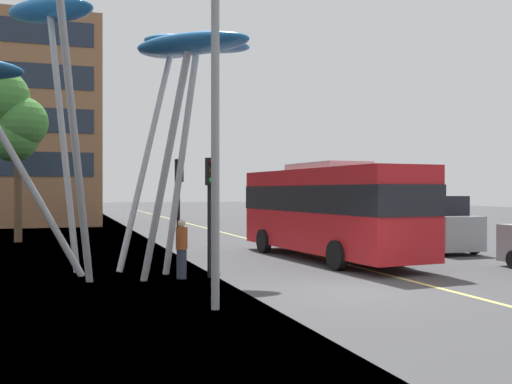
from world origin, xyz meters
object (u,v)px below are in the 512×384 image
(car_parked_far, at_px, (370,221))
(street_lamp, at_px, (228,72))
(traffic_light_kerb_far, at_px, (179,188))
(red_bus, at_px, (327,207))
(car_side_street, at_px, (313,215))
(traffic_light_kerb_near, at_px, (210,191))
(car_parked_mid, at_px, (435,226))
(pedestrian, at_px, (182,249))
(leaf_sculpture, at_px, (105,49))

(car_parked_far, relative_size, street_lamp, 0.55)
(traffic_light_kerb_far, height_order, street_lamp, street_lamp)
(red_bus, relative_size, car_side_street, 2.27)
(car_side_street, bearing_deg, traffic_light_kerb_near, -122.39)
(traffic_light_kerb_near, bearing_deg, car_parked_mid, 21.53)
(traffic_light_kerb_far, distance_m, car_parked_mid, 10.91)
(traffic_light_kerb_far, distance_m, pedestrian, 4.36)
(traffic_light_kerb_far, bearing_deg, red_bus, -9.53)
(red_bus, xyz_separation_m, car_side_street, (5.62, 13.94, -0.91))
(traffic_light_kerb_far, xyz_separation_m, car_parked_far, (10.99, 5.90, -1.67))
(car_parked_mid, distance_m, street_lamp, 14.84)
(red_bus, xyz_separation_m, traffic_light_kerb_far, (-5.37, 0.90, 0.71))
(red_bus, xyz_separation_m, street_lamp, (-5.93, -7.59, 3.15))
(traffic_light_kerb_far, bearing_deg, car_parked_mid, 0.85)
(car_parked_far, relative_size, pedestrian, 2.63)
(traffic_light_kerb_far, distance_m, car_side_street, 17.12)
(red_bus, height_order, car_parked_mid, red_bus)
(leaf_sculpture, bearing_deg, car_parked_mid, 11.89)
(leaf_sculpture, xyz_separation_m, traffic_light_kerb_near, (2.88, -1.35, -4.21))
(street_lamp, bearing_deg, leaf_sculpture, 110.51)
(traffic_light_kerb_near, bearing_deg, red_bus, 31.05)
(pedestrian, bearing_deg, traffic_light_kerb_near, -8.70)
(traffic_light_kerb_far, distance_m, car_parked_far, 12.58)
(traffic_light_kerb_far, height_order, pedestrian, traffic_light_kerb_far)
(red_bus, xyz_separation_m, leaf_sculpture, (-8.10, -1.79, 4.80))
(car_parked_far, bearing_deg, car_side_street, 90.01)
(red_bus, relative_size, traffic_light_kerb_far, 2.77)
(street_lamp, bearing_deg, red_bus, 52.01)
(red_bus, distance_m, street_lamp, 10.14)
(street_lamp, bearing_deg, traffic_light_kerb_far, 86.20)
(car_side_street, height_order, street_lamp, street_lamp)
(car_side_street, bearing_deg, red_bus, -111.96)
(leaf_sculpture, distance_m, traffic_light_kerb_far, 5.61)
(traffic_light_kerb_near, distance_m, pedestrian, 1.87)
(street_lamp, xyz_separation_m, pedestrian, (-0.11, 4.58, -4.24))
(street_lamp, bearing_deg, car_parked_far, 51.24)
(car_parked_far, height_order, pedestrian, car_parked_far)
(car_side_street, relative_size, street_lamp, 0.55)
(traffic_light_kerb_near, xyz_separation_m, traffic_light_kerb_far, (-0.15, 4.04, 0.11))
(leaf_sculpture, xyz_separation_m, street_lamp, (2.17, -5.80, -1.65))
(car_parked_far, distance_m, car_side_street, 7.14)
(red_bus, relative_size, leaf_sculpture, 1.02)
(car_parked_far, bearing_deg, street_lamp, -128.76)
(leaf_sculpture, distance_m, traffic_light_kerb_near, 5.28)
(car_parked_mid, relative_size, street_lamp, 0.50)
(car_parked_mid, distance_m, pedestrian, 12.17)
(red_bus, xyz_separation_m, car_parked_mid, (5.43, 1.06, -0.86))
(traffic_light_kerb_near, height_order, street_lamp, street_lamp)
(car_parked_mid, xyz_separation_m, pedestrian, (-11.47, -4.08, -0.23))
(pedestrian, bearing_deg, car_parked_mid, 19.56)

